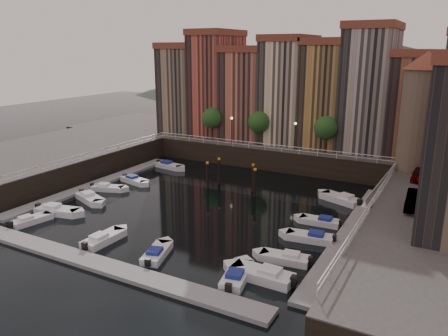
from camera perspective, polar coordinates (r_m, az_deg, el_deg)
The scene contains 31 objects.
ground at distance 49.87m, azimuth -2.09°, elevation -4.66°, with size 200.00×200.00×0.00m, color black.
quay_far at distance 72.17m, azimuth 8.49°, elevation 2.73°, with size 80.00×20.00×3.00m, color black.
quay_left at distance 66.41m, azimuth -24.32°, elevation 0.41°, with size 20.00×36.00×3.00m, color black.
dock_left at distance 58.67m, azimuth -16.36°, elevation -2.02°, with size 2.00×28.00×0.35m, color gray.
dock_right at distance 43.44m, azimuth 16.12°, elevation -8.16°, with size 2.00×28.00×0.35m, color gray.
dock_near at distance 37.44m, azimuth -15.76°, elevation -12.08°, with size 30.00×2.00×0.35m, color gray.
mountains at distance 152.17m, azimuth 20.51°, elevation 10.96°, with size 145.00×100.00×18.00m.
far_terrace at distance 67.31m, azimuth 10.73°, elevation 9.88°, with size 48.70×10.30×17.50m.
corner_tower at distance 55.33m, azimuth 24.40°, elevation 6.86°, with size 5.20×5.20×13.80m.
promenade_trees at distance 64.56m, azimuth 5.12°, elevation 5.95°, with size 21.20×3.20×5.20m.
street_lamps at distance 63.65m, azimuth 5.02°, elevation 5.19°, with size 10.36×0.36×4.18m.
railings at distance 52.82m, azimuth 0.57°, elevation 0.80°, with size 36.08×34.04×0.52m.
gangway at distance 52.94m, azimuth 19.88°, elevation -2.22°, with size 2.78×8.32×3.73m.
mooring_pilings at distance 54.11m, azimuth 1.20°, elevation -1.20°, with size 6.85×2.80×3.78m.
boat_left_0 at distance 49.94m, azimuth -20.99°, elevation -5.22°, with size 5.12×2.82×1.15m.
boat_left_1 at distance 52.84m, azimuth -17.13°, elevation -3.78°, with size 4.80×3.17×1.08m.
boat_left_2 at distance 56.17m, azimuth -15.02°, elevation -2.52°, with size 4.35×2.76×0.98m.
boat_left_3 at distance 58.51m, azimuth -11.64°, elevation -1.58°, with size 4.56×2.51×1.02m.
boat_left_4 at distance 64.88m, azimuth -7.21°, elevation 0.31°, with size 4.77×2.34×1.07m.
boat_right_0 at distance 34.31m, azimuth 5.17°, elevation -13.75°, with size 5.24×2.01×1.20m.
boat_right_1 at distance 37.14m, azimuth 8.08°, elevation -11.57°, with size 4.41×2.04×0.99m.
boat_right_2 at distance 41.26m, azimuth 11.29°, elevation -8.86°, with size 4.61×2.17×1.04m.
boat_right_3 at distance 45.10m, azimuth 12.54°, elevation -6.82°, with size 4.22×1.70×0.96m.
boat_right_4 at distance 51.93m, azimuth 15.10°, elevation -3.93°, with size 5.12×3.45×1.16m.
boat_near_0 at distance 48.46m, azimuth -23.96°, elevation -6.25°, with size 2.22×4.27×0.96m.
boat_near_1 at distance 41.61m, azimuth -15.52°, elevation -8.92°, with size 1.80×4.63×1.06m.
boat_near_2 at distance 38.01m, azimuth -8.78°, elevation -10.95°, with size 2.64×4.41×0.99m.
boat_near_3 at distance 34.18m, azimuth 1.65°, elevation -13.92°, with size 2.47×4.69×1.05m.
car_a at distance 52.21m, azimuth 24.21°, elevation -0.87°, with size 1.63×4.06×1.38m, color gray.
car_b at distance 42.98m, azimuth 23.82°, elevation -3.98°, with size 1.68×4.83×1.59m, color gray.
car_c at distance 43.23m, azimuth 24.34°, elevation -3.98°, with size 2.14×5.27×1.53m, color gray.
Camera 1 is at (24.01, -40.25, 17.05)m, focal length 35.00 mm.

